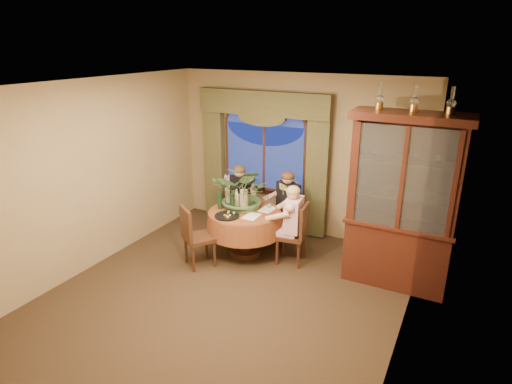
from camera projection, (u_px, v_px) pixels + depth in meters
The scene contains 34 objects.
floor at pixel (224, 296), 5.82m from camera, with size 5.00×5.00×0.00m, color black.
wall_back at pixel (297, 155), 7.45m from camera, with size 4.50×4.50×0.00m, color olive.
wall_right at pixel (409, 235), 4.38m from camera, with size 5.00×5.00×0.00m, color olive.
ceiling at pixel (218, 86), 4.89m from camera, with size 5.00×5.00×0.00m, color white.
window at pixel (264, 158), 7.68m from camera, with size 1.62×0.10×1.32m, color navy, non-canonical shape.
arched_transom at pixel (265, 114), 7.42m from camera, with size 1.60×0.06×0.44m, color navy, non-canonical shape.
drapery_left at pixel (215, 158), 8.13m from camera, with size 0.38×0.14×2.32m, color #434123.
drapery_right at pixel (317, 173), 7.24m from camera, with size 0.38×0.14×2.32m, color #434123.
swag_valance at pixel (263, 103), 7.29m from camera, with size 2.45×0.16×0.42m, color #434123, non-canonical shape.
dining_table at pixel (245, 233), 6.87m from camera, with size 1.24×1.24×0.75m, color maroon.
china_cabinet at pixel (402, 203), 5.76m from camera, with size 1.50×0.59×2.44m, color black.
oil_lamp_left at pixel (380, 97), 5.49m from camera, with size 0.11×0.11×0.34m, color #A5722D, non-canonical shape.
oil_lamp_center at pixel (415, 99), 5.30m from camera, with size 0.11×0.11×0.34m, color #A5722D, non-canonical shape.
oil_lamp_right at pixel (452, 101), 5.12m from camera, with size 0.11×0.11×0.34m, color #A5722D, non-canonical shape.
chair_right at pixel (291, 234), 6.58m from camera, with size 0.42×0.42×0.96m, color black.
chair_back_right at pixel (282, 213), 7.39m from camera, with size 0.42×0.42×0.96m, color black.
chair_back at pixel (241, 207), 7.65m from camera, with size 0.42×0.42×0.96m, color black.
chair_front_left at pixel (199, 236), 6.50m from camera, with size 0.42×0.42×0.96m, color black.
person_pink at pixel (293, 225), 6.53m from camera, with size 0.45×0.41×1.26m, color beige, non-canonical shape.
person_back at pixel (240, 200), 7.56m from camera, with size 0.45×0.42×1.27m, color black, non-canonical shape.
person_scarf at pixel (288, 208), 7.18m from camera, with size 0.46×0.42×1.28m, color black, non-canonical shape.
stoneware_vase at pixel (244, 199), 6.82m from camera, with size 0.16×0.16×0.30m, color #978463, non-canonical shape.
centerpiece_plant at pixel (244, 170), 6.69m from camera, with size 0.97×1.08×0.84m, color #3B5831.
olive_bowl at pixel (245, 211), 6.67m from camera, with size 0.15×0.15×0.05m, color #545D32.
cheese_platter at pixel (227, 216), 6.52m from camera, with size 0.38×0.38×0.02m, color black.
wine_bottle_0 at pixel (232, 201), 6.70m from camera, with size 0.07×0.07×0.33m, color black.
wine_bottle_1 at pixel (228, 195), 6.94m from camera, with size 0.07×0.07×0.33m, color tan.
wine_bottle_2 at pixel (220, 199), 6.79m from camera, with size 0.07×0.07×0.33m, color black.
wine_bottle_3 at pixel (237, 199), 6.79m from camera, with size 0.07×0.07×0.33m, color tan.
tasting_paper_0 at pixel (251, 216), 6.53m from camera, with size 0.21×0.30×0.00m, color white.
tasting_paper_1 at pixel (267, 209), 6.80m from camera, with size 0.21×0.30×0.00m, color white.
wine_glass_person_pink at pixel (269, 209), 6.58m from camera, with size 0.07×0.07×0.18m, color silver, non-canonical shape.
wine_glass_person_back at pixel (242, 197), 7.09m from camera, with size 0.07×0.07×0.18m, color silver, non-canonical shape.
wine_glass_person_scarf at pixel (267, 201), 6.91m from camera, with size 0.07×0.07×0.18m, color silver, non-canonical shape.
Camera 1 is at (2.68, -4.26, 3.28)m, focal length 30.00 mm.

